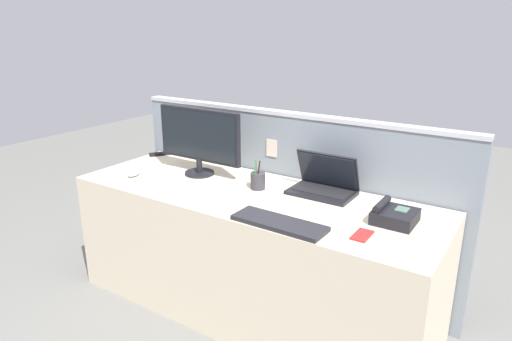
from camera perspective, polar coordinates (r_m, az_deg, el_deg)
name	(u,v)px	position (r m, az deg, el deg)	size (l,w,h in m)	color
ground_plane	(251,307)	(2.89, -0.57, -16.63)	(10.00, 10.00, 0.00)	slate
desk	(251,252)	(2.70, -0.59, -10.18)	(2.11, 0.73, 0.74)	beige
cubicle_divider	(286,199)	(2.93, 3.80, -3.58)	(2.23, 0.07, 1.13)	gray
desktop_monitor	(199,138)	(2.83, -7.12, 4.06)	(0.60, 0.18, 0.41)	black
laptop	(324,183)	(2.56, 8.52, -1.53)	(0.35, 0.23, 0.23)	black
desk_phone	(394,215)	(2.27, 16.83, -5.37)	(0.19, 0.19, 0.10)	black
keyboard_main	(279,223)	(2.15, 2.91, -6.57)	(0.46, 0.16, 0.02)	#232328
computer_mouse_right_hand	(134,174)	(2.92, -15.02, -0.37)	(0.06, 0.10, 0.03)	#B2B5BC
pen_cup	(258,181)	(2.60, 0.23, -1.26)	(0.08, 0.08, 0.17)	#333338
cell_phone_white_slab	(134,163)	(3.18, -14.94, 0.88)	(0.06, 0.14, 0.01)	silver
cell_phone_red_case	(362,235)	(2.10, 13.11, -7.87)	(0.07, 0.13, 0.01)	#B22323
tv_remote	(162,154)	(3.35, -11.71, 2.07)	(0.04, 0.17, 0.02)	black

